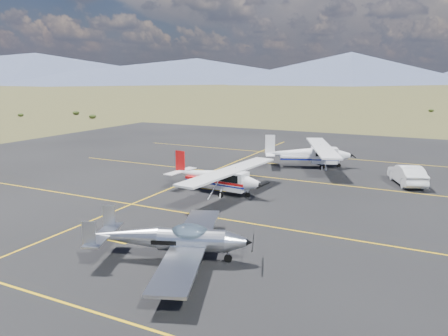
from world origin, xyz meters
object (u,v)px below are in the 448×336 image
Objects in this scene: aircraft_low_wing at (174,239)px; sedan at (407,174)px; aircraft_cessna at (217,176)px; aircraft_plain at (309,153)px.

aircraft_low_wing is 21.20m from sedan.
aircraft_cessna reaches higher than aircraft_low_wing.
aircraft_cessna is (-3.61, 11.09, 0.19)m from aircraft_low_wing.
aircraft_low_wing is 0.89× the size of aircraft_cessna.
aircraft_low_wing is 11.66m from aircraft_cessna.
aircraft_plain is at bearing -41.92° from sedan.
aircraft_plain is (-0.26, 22.48, 0.28)m from aircraft_low_wing.
sedan is (11.75, 8.50, -0.42)m from aircraft_cessna.
aircraft_low_wing is 22.48m from aircraft_plain.
aircraft_plain is at bearing 70.05° from aircraft_low_wing.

